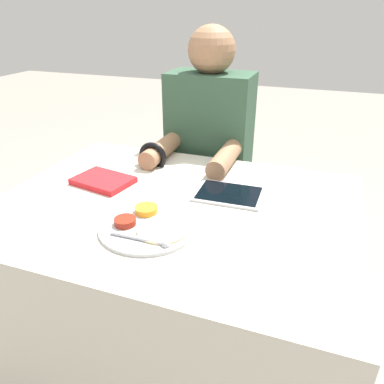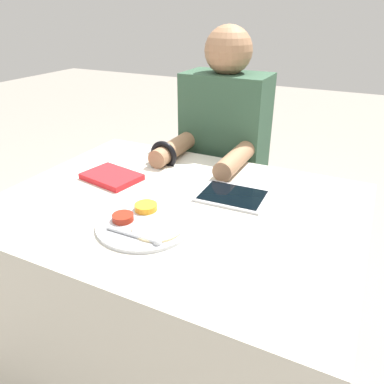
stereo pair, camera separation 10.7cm
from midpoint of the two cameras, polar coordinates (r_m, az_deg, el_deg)
ground_plane at (r=1.65m, az=-4.10°, el=-26.15°), size 12.00×12.00×0.00m
dining_table at (r=1.36m, az=-4.65°, el=-16.27°), size 1.08×0.82×0.77m
thali_tray at (r=1.02m, az=-9.66°, el=-5.14°), size 0.27×0.27×0.03m
red_notebook at (r=1.30m, az=-15.69°, el=1.57°), size 0.21×0.17×0.02m
tablet_device at (r=1.18m, az=3.09°, el=-0.35°), size 0.22×0.17×0.01m
person_diner at (r=1.68m, az=0.66°, el=1.47°), size 0.35×0.46×1.25m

